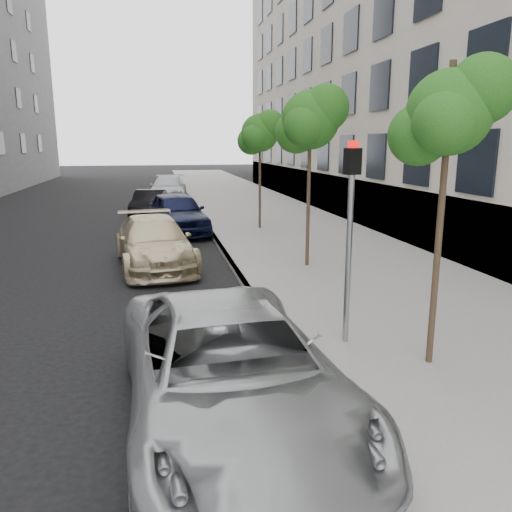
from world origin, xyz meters
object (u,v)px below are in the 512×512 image
object	(u,v)px
signal_pole	(350,220)
sedan_black	(150,203)
tree_near	(451,113)
minivan	(230,370)
suv	(154,242)
sedan_blue	(177,213)
tree_far	(261,133)
tree_mid	(311,120)
sedan_rear	(168,188)

from	to	relation	value
signal_pole	sedan_black	world-z (taller)	signal_pole
tree_near	minivan	distance (m)	4.68
signal_pole	suv	distance (m)	7.58
signal_pole	minivan	distance (m)	3.42
tree_near	sedan_blue	world-z (taller)	tree_near
tree_far	sedan_blue	bearing A→B (deg)	176.98
tree_mid	minivan	bearing A→B (deg)	-114.03
suv	signal_pole	bearing A→B (deg)	-71.30
suv	minivan	bearing A→B (deg)	-91.14
tree_far	signal_pole	distance (m)	12.09
sedan_black	tree_near	bearing A→B (deg)	-67.01
tree_far	minivan	xyz separation A→B (m)	(-3.33, -13.96, -3.13)
tree_mid	sedan_rear	xyz separation A→B (m)	(-3.33, 18.45, -3.33)
tree_mid	tree_near	bearing A→B (deg)	-90.00
signal_pole	sedan_blue	size ratio (longest dim) A/B	0.71
signal_pole	tree_near	bearing A→B (deg)	-62.59
tree_near	tree_far	xyz separation A→B (m)	(0.00, 13.00, -0.01)
tree_mid	sedan_black	bearing A→B (deg)	110.89
tree_mid	sedan_rear	world-z (taller)	tree_mid
suv	sedan_black	size ratio (longest dim) A/B	1.26
suv	tree_far	bearing A→B (deg)	43.99
signal_pole	minivan	world-z (taller)	signal_pole
tree_near	sedan_black	world-z (taller)	tree_near
tree_mid	tree_far	xyz separation A→B (m)	(-0.00, 6.50, -0.20)
sedan_blue	sedan_black	size ratio (longest dim) A/B	1.23
tree_near	sedan_black	xyz separation A→B (m)	(-4.43, 18.10, -3.27)
tree_far	signal_pole	xyz separation A→B (m)	(-1.01, -11.94, -1.64)
minivan	tree_near	bearing A→B (deg)	12.50
tree_near	signal_pole	bearing A→B (deg)	133.41
tree_far	suv	world-z (taller)	tree_far
tree_mid	tree_far	bearing A→B (deg)	90.00
tree_near	sedan_black	distance (m)	18.92
tree_near	minivan	world-z (taller)	tree_near
minivan	suv	size ratio (longest dim) A/B	1.12
signal_pole	sedan_black	bearing A→B (deg)	85.36
sedan_rear	sedan_black	bearing A→B (deg)	-94.22
signal_pole	sedan_blue	world-z (taller)	signal_pole
minivan	sedan_rear	distance (m)	25.91
tree_near	sedan_blue	xyz separation A→B (m)	(-3.33, 13.18, -3.09)
minivan	tree_mid	bearing A→B (deg)	62.35
tree_far	signal_pole	size ratio (longest dim) A/B	1.36
tree_mid	suv	world-z (taller)	tree_mid
tree_near	sedan_rear	distance (m)	25.37
tree_mid	sedan_blue	world-z (taller)	tree_mid
suv	sedan_blue	bearing A→B (deg)	73.36
tree_mid	sedan_black	size ratio (longest dim) A/B	1.25
signal_pole	sedan_black	xyz separation A→B (m)	(-3.42, 17.04, -1.61)
signal_pole	sedan_rear	size ratio (longest dim) A/B	0.65
sedan_blue	sedan_black	distance (m)	5.05
suv	sedan_black	bearing A→B (deg)	83.94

